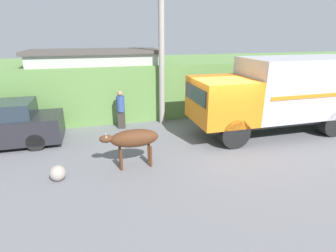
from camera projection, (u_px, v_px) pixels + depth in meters
The scene contains 8 objects.
ground_plane at pixel (219, 145), 10.19m from camera, with size 60.00×60.00×0.00m, color slate.
hillside_embankment at pixel (172, 82), 15.73m from camera, with size 32.00×6.04×2.68m.
building_backdrop at pixel (98, 84), 13.12m from camera, with size 6.20×2.70×3.37m.
cargo_truck at pixel (283, 92), 10.99m from camera, with size 7.39×2.47×3.18m.
brown_cow at pixel (133, 139), 8.27m from camera, with size 1.85×0.57×1.27m.
pedestrian_on_hill at pixel (121, 108), 11.70m from camera, with size 0.43×0.43×1.74m.
utility_pole at pixel (162, 52), 11.68m from camera, with size 0.90×0.26×6.48m.
roadside_rock at pixel (58, 173), 7.70m from camera, with size 0.47×0.47×0.47m.
Camera 1 is at (-4.38, -8.49, 4.13)m, focal length 28.00 mm.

